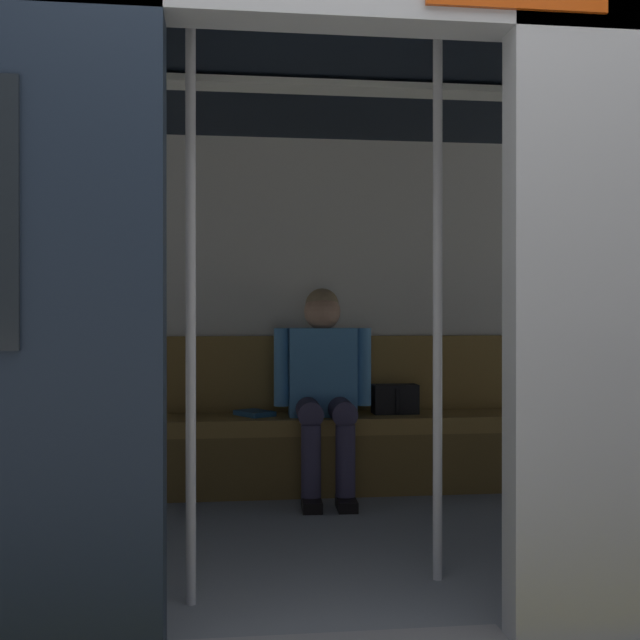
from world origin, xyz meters
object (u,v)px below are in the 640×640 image
Objects in this scene: person_seated at (323,378)px; grab_pole_door at (191,309)px; book at (255,413)px; bench_seat at (284,435)px; handbag at (395,399)px; grab_pole_far at (438,310)px; train_car at (285,215)px.

person_seated is 0.57× the size of grab_pole_door.
bench_seat is at bearing 124.10° from book.
bench_seat is 0.69m from handbag.
person_seated is 1.56m from grab_pole_far.
train_car is at bearing 72.21° from person_seated.
train_car is 1.48m from bench_seat.
person_seated reaches higher than handbag.
train_car reaches higher than bench_seat.
train_car is 3.12× the size of grab_pole_door.
bench_seat is at bearing -105.08° from grab_pole_door.
book reaches higher than bench_seat.
grab_pole_door reaches higher than person_seated.
grab_pole_far is at bearing -170.79° from grab_pole_door.
handbag is at bearing -174.09° from bench_seat.
bench_seat is 2.78× the size of person_seated.
bench_seat is 1.76m from grab_pole_far.
handbag is (-0.66, -0.07, 0.19)m from bench_seat.
person_seated is at bearing 129.96° from book.
book is (0.16, -0.07, 0.12)m from bench_seat.
handbag is (-0.73, -1.03, -0.93)m from train_car.
book is at bearing -85.15° from train_car.
grab_pole_far is (-0.92, -0.15, 0.00)m from grab_pole_door.
grab_pole_door is (0.39, 0.74, -0.43)m from train_car.
handbag is 0.13× the size of grab_pole_far.
person_seated is 0.45m from book.
person_seated is 0.47m from handbag.
bench_seat is 14.70× the size of book.
grab_pole_far is at bearing 83.07° from handbag.
grab_pole_far is at bearing 106.45° from bench_seat.
train_car is at bearing -47.91° from grab_pole_far.
book is (0.38, -0.13, -0.21)m from person_seated.
person_seated is at bearing 15.48° from handbag.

